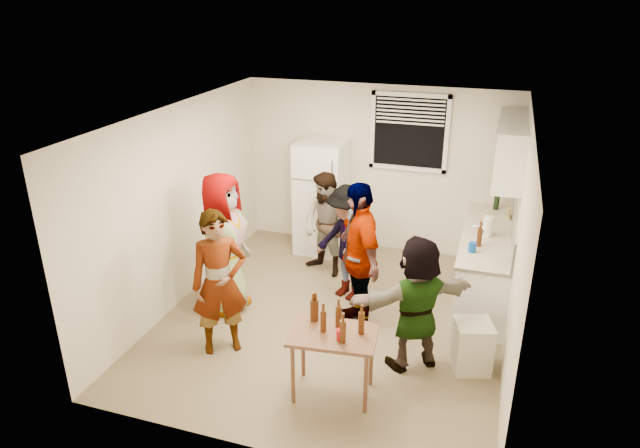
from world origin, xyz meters
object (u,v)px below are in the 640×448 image
(guest_back_right, at_px, (347,296))
(guest_grey, at_px, (228,308))
(beer_bottle_counter, at_px, (478,246))
(guest_stripe, at_px, (224,347))
(guest_orange, at_px, (412,363))
(kettle, at_px, (484,235))
(serving_table, at_px, (333,392))
(wine_bottle, at_px, (496,209))
(refrigerator, at_px, (322,197))
(trash_bin, at_px, (472,348))
(red_cup, at_px, (341,340))
(beer_bottle_table, at_px, (323,331))
(guest_black, at_px, (356,322))
(guest_back_left, at_px, (326,272))
(blue_cup, at_px, (472,252))

(guest_back_right, bearing_deg, guest_grey, -125.16)
(beer_bottle_counter, distance_m, guest_stripe, 3.21)
(guest_back_right, relative_size, guest_orange, 1.03)
(kettle, relative_size, serving_table, 0.26)
(wine_bottle, height_order, guest_orange, wine_bottle)
(refrigerator, xyz_separation_m, serving_table, (1.15, -3.21, -0.85))
(trash_bin, distance_m, guest_grey, 3.03)
(wine_bottle, bearing_deg, guest_stripe, -132.58)
(wine_bottle, distance_m, red_cup, 3.66)
(guest_orange, bearing_deg, beer_bottle_counter, -146.98)
(refrigerator, bearing_deg, beer_bottle_counter, -26.71)
(wine_bottle, bearing_deg, beer_bottle_table, -113.53)
(trash_bin, relative_size, serving_table, 0.66)
(trash_bin, height_order, guest_grey, trash_bin)
(wine_bottle, xyz_separation_m, guest_black, (-1.45, -2.02, -0.90))
(refrigerator, height_order, wine_bottle, refrigerator)
(beer_bottle_table, relative_size, guest_back_left, 0.16)
(guest_grey, bearing_deg, guest_stripe, -155.86)
(refrigerator, relative_size, blue_cup, 14.21)
(beer_bottle_counter, bearing_deg, guest_black, -152.10)
(guest_grey, relative_size, guest_black, 1.00)
(beer_bottle_counter, bearing_deg, blue_cup, -109.14)
(guest_stripe, bearing_deg, wine_bottle, 12.50)
(trash_bin, bearing_deg, guest_back_right, 147.11)
(blue_cup, height_order, guest_grey, blue_cup)
(beer_bottle_counter, xyz_separation_m, trash_bin, (0.07, -1.19, -0.65))
(beer_bottle_table, xyz_separation_m, guest_black, (0.00, 1.33, -0.71))
(blue_cup, xyz_separation_m, beer_bottle_table, (-1.24, -1.83, -0.19))
(wine_bottle, bearing_deg, trash_bin, -91.78)
(wine_bottle, distance_m, beer_bottle_table, 3.65)
(serving_table, bearing_deg, guest_back_right, 101.29)
(beer_bottle_counter, distance_m, trash_bin, 1.35)
(guest_black, bearing_deg, beer_bottle_table, -33.93)
(wine_bottle, height_order, guest_black, wine_bottle)
(red_cup, distance_m, guest_back_right, 2.16)
(beer_bottle_table, relative_size, guest_grey, 0.13)
(kettle, bearing_deg, serving_table, -97.44)
(beer_bottle_counter, bearing_deg, guest_back_left, 168.01)
(guest_black, bearing_deg, wine_bottle, 110.32)
(beer_bottle_counter, height_order, guest_grey, beer_bottle_counter)
(guest_back_right, distance_m, guest_black, 0.64)
(refrigerator, bearing_deg, blue_cup, -30.93)
(guest_stripe, bearing_deg, kettle, 2.63)
(serving_table, height_order, guest_black, serving_table)
(guest_grey, bearing_deg, guest_back_right, -60.12)
(trash_bin, relative_size, red_cup, 5.08)
(guest_orange, bearing_deg, red_cup, 19.00)
(serving_table, bearing_deg, guest_grey, 146.40)
(guest_back_left, height_order, guest_back_right, guest_back_right)
(guest_black, bearing_deg, beer_bottle_counter, 84.02)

